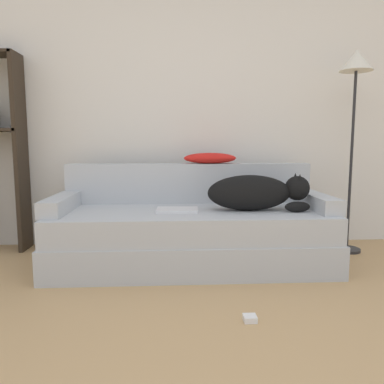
{
  "coord_description": "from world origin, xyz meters",
  "views": [
    {
      "loc": [
        -0.26,
        -1.06,
        0.93
      ],
      "look_at": [
        -0.1,
        1.68,
        0.58
      ],
      "focal_mm": 35.0,
      "sensor_mm": 36.0,
      "label": 1
    }
  ],
  "objects_px": {
    "couch": "(191,238)",
    "laptop": "(177,210)",
    "throw_pillow": "(210,158)",
    "power_adapter": "(250,318)",
    "dog": "(258,192)",
    "floor_lamp": "(355,84)"
  },
  "relations": [
    {
      "from": "throw_pillow",
      "to": "power_adapter",
      "type": "relative_size",
      "value": 6.43
    },
    {
      "from": "couch",
      "to": "power_adapter",
      "type": "height_order",
      "value": "couch"
    },
    {
      "from": "couch",
      "to": "laptop",
      "type": "relative_size",
      "value": 6.58
    },
    {
      "from": "dog",
      "to": "throw_pillow",
      "type": "distance_m",
      "value": 0.58
    },
    {
      "from": "floor_lamp",
      "to": "dog",
      "type": "bearing_deg",
      "value": -158.5
    },
    {
      "from": "dog",
      "to": "throw_pillow",
      "type": "xyz_separation_m",
      "value": [
        -0.32,
        0.42,
        0.24
      ]
    },
    {
      "from": "throw_pillow",
      "to": "floor_lamp",
      "type": "height_order",
      "value": "floor_lamp"
    },
    {
      "from": "throw_pillow",
      "to": "laptop",
      "type": "bearing_deg",
      "value": -124.94
    },
    {
      "from": "floor_lamp",
      "to": "power_adapter",
      "type": "relative_size",
      "value": 24.53
    },
    {
      "from": "dog",
      "to": "floor_lamp",
      "type": "distance_m",
      "value": 1.29
    },
    {
      "from": "dog",
      "to": "floor_lamp",
      "type": "xyz_separation_m",
      "value": [
        0.89,
        0.35,
        0.86
      ]
    },
    {
      "from": "laptop",
      "to": "floor_lamp",
      "type": "height_order",
      "value": "floor_lamp"
    },
    {
      "from": "dog",
      "to": "laptop",
      "type": "height_order",
      "value": "dog"
    },
    {
      "from": "couch",
      "to": "dog",
      "type": "distance_m",
      "value": 0.62
    },
    {
      "from": "dog",
      "to": "laptop",
      "type": "bearing_deg",
      "value": 179.35
    },
    {
      "from": "couch",
      "to": "throw_pillow",
      "type": "relative_size",
      "value": 4.7
    },
    {
      "from": "laptop",
      "to": "throw_pillow",
      "type": "distance_m",
      "value": 0.63
    },
    {
      "from": "throw_pillow",
      "to": "dog",
      "type": "bearing_deg",
      "value": -52.63
    },
    {
      "from": "couch",
      "to": "power_adapter",
      "type": "bearing_deg",
      "value": -74.98
    },
    {
      "from": "couch",
      "to": "dog",
      "type": "height_order",
      "value": "dog"
    },
    {
      "from": "couch",
      "to": "laptop",
      "type": "height_order",
      "value": "laptop"
    },
    {
      "from": "dog",
      "to": "power_adapter",
      "type": "height_order",
      "value": "dog"
    }
  ]
}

